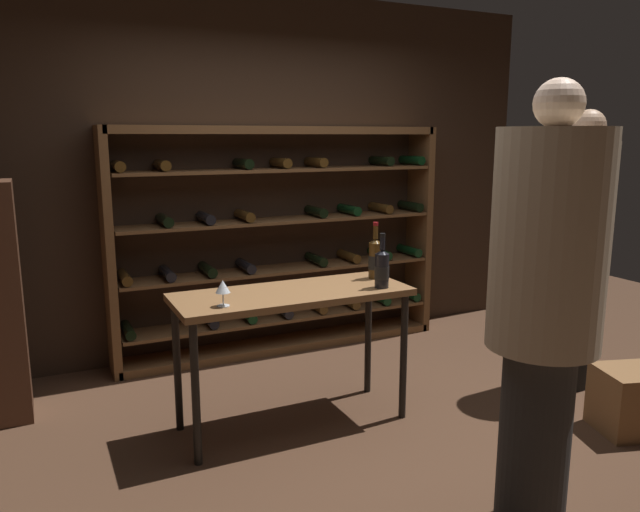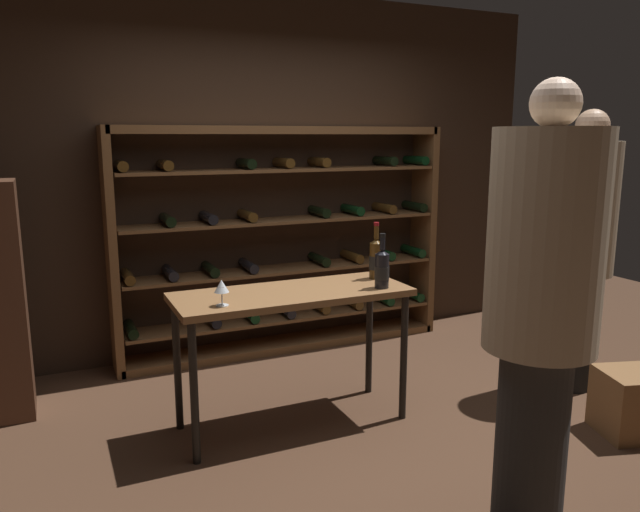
{
  "view_description": "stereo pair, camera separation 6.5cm",
  "coord_description": "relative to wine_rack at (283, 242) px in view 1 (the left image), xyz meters",
  "views": [
    {
      "loc": [
        -1.71,
        -2.91,
        1.72
      ],
      "look_at": [
        -0.19,
        0.28,
        1.02
      ],
      "focal_mm": 34.21,
      "sensor_mm": 36.0,
      "label": 1
    },
    {
      "loc": [
        -1.65,
        -2.94,
        1.72
      ],
      "look_at": [
        -0.19,
        0.28,
        1.02
      ],
      "focal_mm": 34.21,
      "sensor_mm": 36.0,
      "label": 2
    }
  ],
  "objects": [
    {
      "name": "wine_bottle_green_slim",
      "position": [
        0.05,
        -1.43,
        0.06
      ],
      "size": [
        0.09,
        0.09,
        0.33
      ],
      "color": "black",
      "rests_on": "tasting_table"
    },
    {
      "name": "person_guest_khaki",
      "position": [
        0.1,
        -2.65,
        0.19
      ],
      "size": [
        0.47,
        0.47,
        1.94
      ],
      "rotation": [
        0.0,
        0.0,
        2.17
      ],
      "color": "#292929",
      "rests_on": "ground"
    },
    {
      "name": "wine_rack",
      "position": [
        0.0,
        0.0,
        0.0
      ],
      "size": [
        2.7,
        0.32,
        1.79
      ],
      "color": "brown",
      "rests_on": "ground"
    },
    {
      "name": "wine_glass_stemmed_left",
      "position": [
        -0.92,
        -1.42,
        0.05
      ],
      "size": [
        0.08,
        0.08,
        0.14
      ],
      "color": "silver",
      "rests_on": "tasting_table"
    },
    {
      "name": "wine_crate",
      "position": [
        1.34,
        -2.24,
        -0.7
      ],
      "size": [
        0.56,
        0.47,
        0.38
      ],
      "primitive_type": "cube",
      "rotation": [
        0.0,
        0.0,
        -0.3
      ],
      "color": "brown",
      "rests_on": "ground"
    },
    {
      "name": "person_bystander_red_print",
      "position": [
        1.51,
        -1.57,
        0.16
      ],
      "size": [
        0.41,
        0.4,
        1.88
      ],
      "rotation": [
        0.0,
        0.0,
        -1.25
      ],
      "color": "black",
      "rests_on": "ground"
    },
    {
      "name": "tasting_table",
      "position": [
        -0.46,
        -1.28,
        -0.15
      ],
      "size": [
        1.38,
        0.53,
        0.83
      ],
      "color": "brown",
      "rests_on": "ground"
    },
    {
      "name": "wine_bottle_red_label",
      "position": [
        0.14,
        -1.2,
        0.07
      ],
      "size": [
        0.08,
        0.08,
        0.36
      ],
      "color": "#4C3314",
      "rests_on": "tasting_table"
    },
    {
      "name": "back_wall",
      "position": [
        -0.09,
        0.21,
        0.52
      ],
      "size": [
        4.94,
        0.1,
        2.81
      ],
      "primitive_type": "cube",
      "color": "#332319",
      "rests_on": "ground"
    },
    {
      "name": "ground_plane",
      "position": [
        -0.09,
        -1.54,
        -0.88
      ],
      "size": [
        9.5,
        9.5,
        0.0
      ],
      "primitive_type": "plane",
      "color": "#472D1E"
    }
  ]
}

